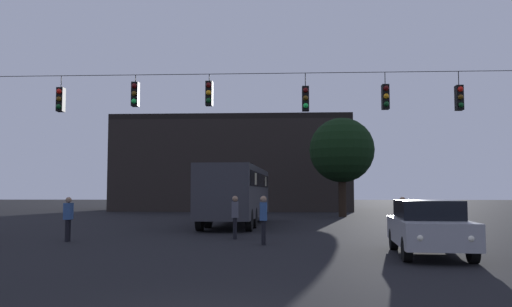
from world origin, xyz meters
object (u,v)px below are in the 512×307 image
at_px(car_near_right, 428,227).
at_px(tree_left_silhouette, 342,150).
at_px(pedestrian_near_bus, 235,215).
at_px(pedestrian_crossing_right, 68,217).
at_px(pedestrian_crossing_left, 403,216).
at_px(city_bus, 237,190).
at_px(pedestrian_crossing_center, 263,217).

height_order(car_near_right, tree_left_silhouette, tree_left_silhouette).
xyz_separation_m(pedestrian_near_bus, tree_left_silhouette, (6.00, 17.67, 3.78)).
xyz_separation_m(pedestrian_crossing_right, pedestrian_near_bus, (5.82, 1.29, 0.02)).
bearing_deg(pedestrian_near_bus, pedestrian_crossing_left, 0.59).
relative_size(city_bus, tree_left_silhouette, 1.58).
height_order(city_bus, pedestrian_crossing_center, city_bus).
bearing_deg(tree_left_silhouette, pedestrian_crossing_center, -103.84).
bearing_deg(city_bus, tree_left_silhouette, 55.65).
bearing_deg(city_bus, pedestrian_crossing_left, -49.20).
xyz_separation_m(car_near_right, tree_left_silhouette, (0.19, 22.44, 3.89)).
bearing_deg(pedestrian_near_bus, pedestrian_crossing_center, -60.95).
distance_m(city_bus, tree_left_silhouette, 12.07).
distance_m(city_bus, car_near_right, 14.32).
height_order(pedestrian_crossing_center, tree_left_silhouette, tree_left_silhouette).
relative_size(pedestrian_crossing_left, pedestrian_crossing_center, 0.97).
xyz_separation_m(pedestrian_crossing_left, pedestrian_crossing_center, (-5.06, -2.11, 0.03)).
distance_m(car_near_right, pedestrian_near_bus, 7.52).
height_order(car_near_right, pedestrian_crossing_center, pedestrian_crossing_center).
height_order(pedestrian_crossing_left, pedestrian_near_bus, pedestrian_near_bus).
relative_size(car_near_right, pedestrian_crossing_right, 2.84).
height_order(pedestrian_crossing_right, tree_left_silhouette, tree_left_silhouette).
distance_m(pedestrian_crossing_right, pedestrian_near_bus, 5.96).
bearing_deg(pedestrian_crossing_center, pedestrian_crossing_left, 22.67).
relative_size(car_near_right, tree_left_silhouette, 0.64).
relative_size(pedestrian_crossing_center, tree_left_silhouette, 0.23).
relative_size(city_bus, pedestrian_crossing_right, 7.08).
distance_m(pedestrian_crossing_right, tree_left_silhouette, 22.66).
bearing_deg(pedestrian_near_bus, city_bus, 94.49).
relative_size(pedestrian_crossing_left, pedestrian_crossing_right, 1.00).
bearing_deg(car_near_right, tree_left_silhouette, 89.51).
distance_m(car_near_right, pedestrian_crossing_center, 5.40).
distance_m(pedestrian_crossing_center, pedestrian_near_bus, 2.35).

